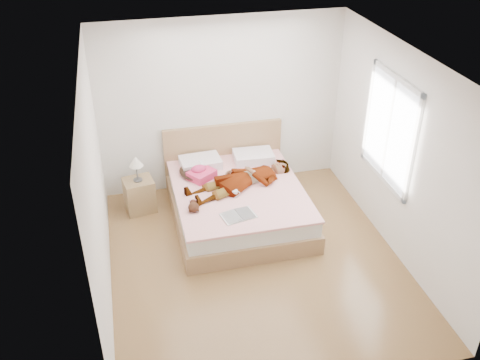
# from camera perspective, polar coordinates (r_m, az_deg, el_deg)

# --- Properties ---
(ground) EXTENTS (4.00, 4.00, 0.00)m
(ground) POSITION_cam_1_polar(r_m,az_deg,el_deg) (6.87, 1.66, -8.59)
(ground) COLOR #4B2F17
(ground) RESTS_ON ground
(woman) EXTENTS (1.75, 1.13, 0.23)m
(woman) POSITION_cam_1_polar(r_m,az_deg,el_deg) (7.36, 0.25, 0.36)
(woman) COLOR white
(woman) RESTS_ON bed
(hair) EXTENTS (0.59, 0.68, 0.09)m
(hair) POSITION_cam_1_polar(r_m,az_deg,el_deg) (7.69, -4.67, 1.10)
(hair) COLOR black
(hair) RESTS_ON bed
(phone) EXTENTS (0.07, 0.10, 0.05)m
(phone) POSITION_cam_1_polar(r_m,az_deg,el_deg) (7.59, -4.13, 1.86)
(phone) COLOR silver
(phone) RESTS_ON bed
(room_shell) EXTENTS (4.00, 4.00, 4.00)m
(room_shell) POSITION_cam_1_polar(r_m,az_deg,el_deg) (6.90, 15.65, 5.16)
(room_shell) COLOR white
(room_shell) RESTS_ON ground
(bed) EXTENTS (1.80, 2.08, 1.00)m
(bed) POSITION_cam_1_polar(r_m,az_deg,el_deg) (7.52, -0.33, -2.06)
(bed) COLOR olive
(bed) RESTS_ON ground
(towel) EXTENTS (0.45, 0.44, 0.19)m
(towel) POSITION_cam_1_polar(r_m,az_deg,el_deg) (7.54, -4.18, 0.72)
(towel) COLOR #D83A64
(towel) RESTS_ON bed
(magazine) EXTENTS (0.47, 0.36, 0.02)m
(magazine) POSITION_cam_1_polar(r_m,az_deg,el_deg) (6.76, -0.17, -3.81)
(magazine) COLOR white
(magazine) RESTS_ON bed
(coffee_mug) EXTENTS (0.13, 0.11, 0.09)m
(coffee_mug) POSITION_cam_1_polar(r_m,az_deg,el_deg) (7.12, -0.54, -1.43)
(coffee_mug) COLOR silver
(coffee_mug) RESTS_ON bed
(plush_toy) EXTENTS (0.15, 0.22, 0.12)m
(plush_toy) POSITION_cam_1_polar(r_m,az_deg,el_deg) (6.86, -4.98, -2.82)
(plush_toy) COLOR #321E0E
(plush_toy) RESTS_ON bed
(nightstand) EXTENTS (0.46, 0.42, 0.88)m
(nightstand) POSITION_cam_1_polar(r_m,az_deg,el_deg) (7.77, -10.69, -1.34)
(nightstand) COLOR olive
(nightstand) RESTS_ON ground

